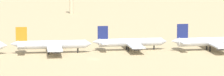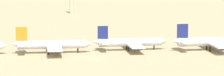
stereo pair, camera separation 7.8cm
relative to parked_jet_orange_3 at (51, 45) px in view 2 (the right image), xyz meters
The scene contains 4 objects.
ground 27.50m from the parked_jet_orange_3, 44.34° to the right, with size 4000.00×4000.00×0.00m, color tan.
parked_jet_orange_3 is the anchor object (origin of this frame).
parked_jet_navy_4 40.93m from the parked_jet_orange_3, ahead, with size 39.70×33.23×13.14m.
parked_jet_navy_5 82.57m from the parked_jet_orange_3, ahead, with size 42.88×35.89×14.20m.
Camera 2 is at (-31.77, -280.36, 51.60)m, focal length 96.08 mm.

